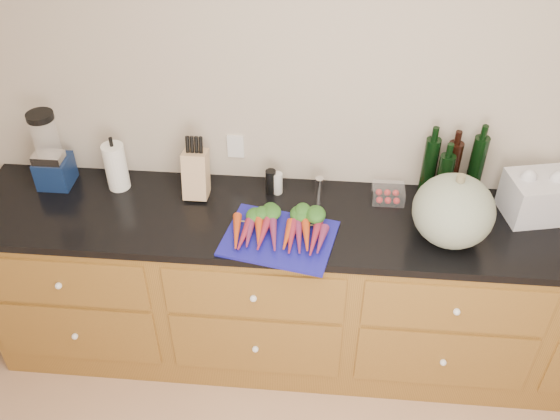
# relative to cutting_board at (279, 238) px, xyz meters

# --- Properties ---
(wall_back) EXTENTS (4.10, 0.05, 2.60)m
(wall_back) POSITION_rel_cutting_board_xyz_m (0.35, 0.48, 0.35)
(wall_back) COLOR #BBAD9B
(wall_back) RESTS_ON ground
(cabinets) EXTENTS (3.60, 0.64, 0.90)m
(cabinets) POSITION_rel_cutting_board_xyz_m (0.35, 0.16, -0.50)
(cabinets) COLOR brown
(cabinets) RESTS_ON ground
(countertop) EXTENTS (3.64, 0.62, 0.04)m
(countertop) POSITION_rel_cutting_board_xyz_m (0.35, 0.16, -0.03)
(countertop) COLOR black
(countertop) RESTS_ON cabinets
(cutting_board) EXTENTS (0.54, 0.45, 0.01)m
(cutting_board) POSITION_rel_cutting_board_xyz_m (0.00, 0.00, 0.00)
(cutting_board) COLOR navy
(cutting_board) RESTS_ON countertop
(carrots) EXTENTS (0.42, 0.31, 0.06)m
(carrots) POSITION_rel_cutting_board_xyz_m (-0.00, 0.04, 0.03)
(carrots) COLOR #C54017
(carrots) RESTS_ON cutting_board
(squash) EXTENTS (0.35, 0.35, 0.32)m
(squash) POSITION_rel_cutting_board_xyz_m (0.75, 0.07, 0.15)
(squash) COLOR slate
(squash) RESTS_ON countertop
(blender_appliance) EXTENTS (0.16, 0.16, 0.40)m
(blender_appliance) POSITION_rel_cutting_board_xyz_m (-1.13, 0.32, 0.17)
(blender_appliance) COLOR #0F2048
(blender_appliance) RESTS_ON countertop
(paper_towel) EXTENTS (0.11, 0.11, 0.24)m
(paper_towel) POSITION_rel_cutting_board_xyz_m (-0.82, 0.32, 0.11)
(paper_towel) COLOR white
(paper_towel) RESTS_ON countertop
(knife_block) EXTENTS (0.11, 0.11, 0.23)m
(knife_block) POSITION_rel_cutting_board_xyz_m (-0.42, 0.30, 0.11)
(knife_block) COLOR tan
(knife_block) RESTS_ON countertop
(grinder_salt) EXTENTS (0.05, 0.05, 0.11)m
(grinder_salt) POSITION_rel_cutting_board_xyz_m (-0.04, 0.34, 0.05)
(grinder_salt) COLOR silver
(grinder_salt) RESTS_ON countertop
(grinder_pepper) EXTENTS (0.05, 0.05, 0.13)m
(grinder_pepper) POSITION_rel_cutting_board_xyz_m (-0.07, 0.34, 0.06)
(grinder_pepper) COLOR black
(grinder_pepper) RESTS_ON countertop
(canister_chrome) EXTENTS (0.04, 0.04, 0.10)m
(canister_chrome) POSITION_rel_cutting_board_xyz_m (0.16, 0.34, 0.04)
(canister_chrome) COLOR white
(canister_chrome) RESTS_ON countertop
(tomato_box) EXTENTS (0.15, 0.12, 0.07)m
(tomato_box) POSITION_rel_cutting_board_xyz_m (0.49, 0.33, 0.03)
(tomato_box) COLOR white
(tomato_box) RESTS_ON countertop
(bottles) EXTENTS (0.28, 0.14, 0.34)m
(bottles) POSITION_rel_cutting_board_xyz_m (0.77, 0.37, 0.15)
(bottles) COLOR black
(bottles) RESTS_ON countertop
(grocery_bag) EXTENTS (0.32, 0.27, 0.20)m
(grocery_bag) POSITION_rel_cutting_board_xyz_m (1.16, 0.28, 0.09)
(grocery_bag) COLOR silver
(grocery_bag) RESTS_ON countertop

